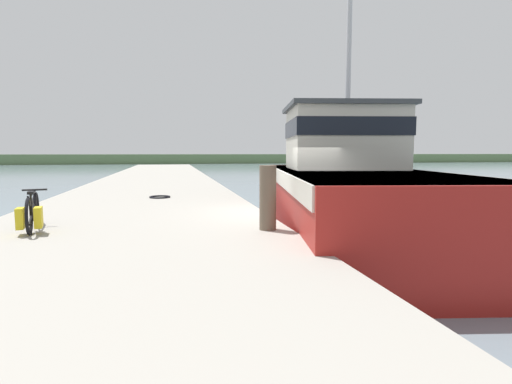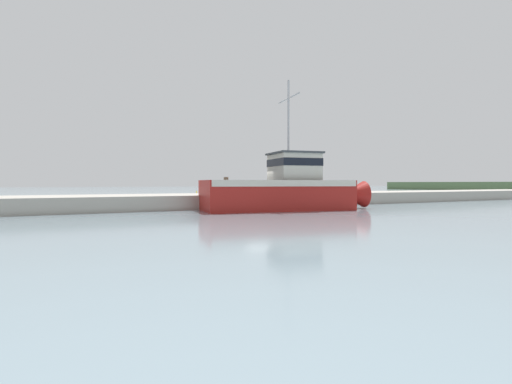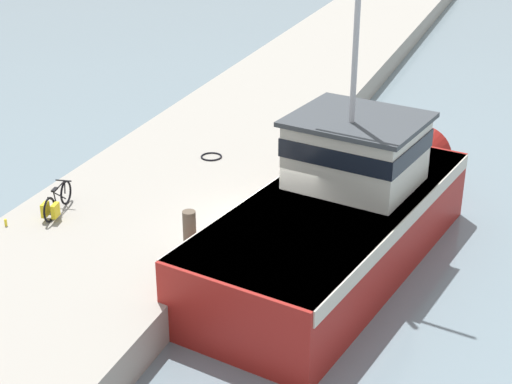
% 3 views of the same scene
% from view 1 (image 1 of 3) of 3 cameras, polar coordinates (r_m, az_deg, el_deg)
% --- Properties ---
extents(ground_plane, '(320.00, 320.00, 0.00)m').
position_cam_1_polar(ground_plane, '(9.90, 5.58, -8.21)').
color(ground_plane, gray).
extents(dock_pier, '(6.01, 80.00, 0.93)m').
position_cam_1_polar(dock_pier, '(9.39, -16.74, -6.30)').
color(dock_pier, '#A39E93').
rests_on(dock_pier, ground_plane).
extents(far_shoreline, '(180.00, 5.00, 1.99)m').
position_cam_1_polar(far_shoreline, '(92.55, 8.81, 4.75)').
color(far_shoreline, '#567047').
rests_on(far_shoreline, ground_plane).
extents(fishing_boat_main, '(5.33, 11.42, 8.33)m').
position_cam_1_polar(fishing_boat_main, '(11.05, 13.05, 0.41)').
color(fishing_boat_main, maroon).
rests_on(fishing_boat_main, ground_plane).
extents(bicycle_touring, '(0.62, 1.71, 0.74)m').
position_cam_1_polar(bicycle_touring, '(8.39, -29.40, -2.65)').
color(bicycle_touring, black).
rests_on(bicycle_touring, dock_pier).
extents(mooring_post, '(0.31, 0.31, 1.21)m').
position_cam_1_polar(mooring_post, '(7.44, 1.70, -0.82)').
color(mooring_post, brown).
rests_on(mooring_post, dock_pier).
extents(hose_coil, '(0.67, 0.67, 0.05)m').
position_cam_1_polar(hose_coil, '(13.16, -13.57, -0.68)').
color(hose_coil, black).
rests_on(hose_coil, dock_pier).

